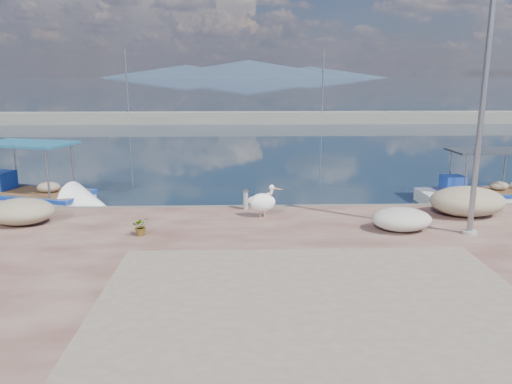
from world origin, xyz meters
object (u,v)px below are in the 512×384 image
object	(u,v)px
lamp_post	(480,121)
boat_right	(482,198)
boat_left	(33,200)
bollard_near	(246,199)
pelican	(263,202)

from	to	relation	value
lamp_post	boat_right	bearing A→B (deg)	60.95
boat_left	bollard_near	distance (m)	8.74
lamp_post	bollard_near	bearing A→B (deg)	156.02
boat_right	pelican	world-z (taller)	boat_right
boat_left	boat_right	bearing A→B (deg)	16.91
boat_left	bollard_near	xyz separation A→B (m)	(8.34, -2.53, 0.64)
boat_left	pelican	xyz separation A→B (m)	(8.90, -3.51, 0.79)
lamp_post	bollard_near	xyz separation A→B (m)	(-6.53, 2.91, -2.92)
bollard_near	boat_right	bearing A→B (deg)	14.63
boat_right	pelican	bearing A→B (deg)	-160.99
pelican	bollard_near	xyz separation A→B (m)	(-0.56, 0.99, -0.14)
boat_right	bollard_near	xyz separation A→B (m)	(-9.53, -2.49, 0.68)
lamp_post	bollard_near	distance (m)	7.72
boat_right	pelican	distance (m)	9.65
pelican	lamp_post	distance (m)	6.86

